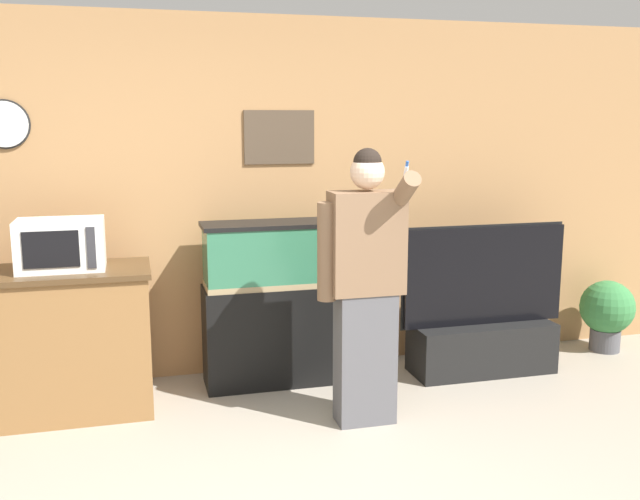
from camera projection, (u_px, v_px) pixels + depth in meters
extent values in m
cube|color=#A87A4C|center=(231.00, 199.00, 5.18)|extent=(10.00, 0.06, 2.60)
cube|color=#4C3D2D|center=(279.00, 137.00, 5.15)|extent=(0.52, 0.02, 0.39)
cylinder|color=white|center=(4.00, 124.00, 4.67)|extent=(0.30, 0.03, 0.30)
cylinder|color=black|center=(4.00, 124.00, 4.67)|extent=(0.32, 0.01, 0.32)
cube|color=brown|center=(40.00, 347.00, 4.51)|extent=(1.36, 0.56, 0.91)
cube|color=#48321C|center=(35.00, 274.00, 4.42)|extent=(1.40, 0.60, 0.03)
cube|color=white|center=(61.00, 245.00, 4.42)|extent=(0.52, 0.32, 0.32)
cube|color=black|center=(51.00, 250.00, 4.26)|extent=(0.32, 0.01, 0.22)
cube|color=#2D2D33|center=(91.00, 248.00, 4.31)|extent=(0.05, 0.01, 0.26)
cube|color=black|center=(274.00, 334.00, 5.09)|extent=(0.99, 0.37, 0.71)
cube|color=#937F5B|center=(273.00, 283.00, 5.02)|extent=(0.96, 0.36, 0.04)
cube|color=#2D6B4C|center=(273.00, 254.00, 4.98)|extent=(0.95, 0.36, 0.43)
cube|color=black|center=(273.00, 224.00, 4.95)|extent=(0.99, 0.37, 0.03)
cube|color=black|center=(481.00, 347.00, 5.34)|extent=(1.06, 0.40, 0.37)
cube|color=black|center=(484.00, 276.00, 5.24)|extent=(1.25, 0.05, 0.72)
cube|color=black|center=(483.00, 275.00, 5.27)|extent=(1.28, 0.01, 0.75)
cube|color=#515156|center=(365.00, 358.00, 4.42)|extent=(0.36, 0.20, 0.83)
cube|color=brown|center=(366.00, 243.00, 4.28)|extent=(0.45, 0.22, 0.62)
sphere|color=beige|center=(367.00, 172.00, 4.21)|extent=(0.21, 0.21, 0.21)
sphere|color=black|center=(367.00, 162.00, 4.20)|extent=(0.17, 0.17, 0.17)
cylinder|color=brown|center=(327.00, 252.00, 4.23)|extent=(0.12, 0.12, 0.59)
cylinder|color=brown|center=(404.00, 192.00, 4.14)|extent=(0.11, 0.33, 0.27)
cylinder|color=white|center=(405.00, 175.00, 4.11)|extent=(0.02, 0.06, 0.11)
cylinder|color=#2856B2|center=(407.00, 165.00, 4.08)|extent=(0.02, 0.03, 0.05)
cylinder|color=#4C4C51|center=(605.00, 340.00, 5.84)|extent=(0.24, 0.24, 0.18)
sphere|color=#33753D|center=(607.00, 307.00, 5.79)|extent=(0.43, 0.43, 0.43)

